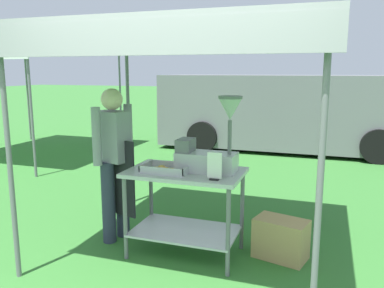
{
  "coord_description": "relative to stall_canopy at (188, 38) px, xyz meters",
  "views": [
    {
      "loc": [
        1.04,
        -2.1,
        1.78
      ],
      "look_at": [
        -0.22,
        1.53,
        1.07
      ],
      "focal_mm": 36.92,
      "sensor_mm": 36.0,
      "label": 1
    }
  ],
  "objects": [
    {
      "name": "donut_fryer",
      "position": [
        0.23,
        -0.05,
        -1.01
      ],
      "size": [
        0.61,
        0.28,
        0.72
      ],
      "color": "#B7B7BC",
      "rests_on": "donut_cart"
    },
    {
      "name": "neighbour_tent",
      "position": [
        -4.76,
        3.22,
        0.1
      ],
      "size": [
        2.91,
        3.19,
        2.25
      ],
      "color": "slate",
      "rests_on": "ground"
    },
    {
      "name": "ground_plane",
      "position": [
        0.22,
        4.57,
        -2.08
      ],
      "size": [
        70.0,
        70.0,
        0.0
      ],
      "primitive_type": "plane",
      "color": "#33702D"
    },
    {
      "name": "menu_sign",
      "position": [
        0.35,
        -0.32,
        -1.13
      ],
      "size": [
        0.13,
        0.05,
        0.24
      ],
      "color": "black",
      "rests_on": "donut_cart"
    },
    {
      "name": "van_grey",
      "position": [
        0.44,
        5.7,
        -1.2
      ],
      "size": [
        5.77,
        2.11,
        1.69
      ],
      "color": "slate",
      "rests_on": "ground"
    },
    {
      "name": "donut_tray",
      "position": [
        -0.16,
        -0.2,
        -1.21
      ],
      "size": [
        0.44,
        0.29,
        0.07
      ],
      "color": "#B7B7BC",
      "rests_on": "donut_cart"
    },
    {
      "name": "supply_crate",
      "position": [
        0.9,
        0.11,
        -1.89
      ],
      "size": [
        0.55,
        0.41,
        0.39
      ],
      "color": "tan",
      "rests_on": "ground"
    },
    {
      "name": "stall_canopy",
      "position": [
        0.0,
        0.0,
        0.0
      ],
      "size": [
        2.67,
        2.3,
        2.16
      ],
      "color": "slate",
      "rests_on": "ground"
    },
    {
      "name": "vendor",
      "position": [
        -0.82,
        -0.01,
        -1.18
      ],
      "size": [
        0.47,
        0.53,
        1.61
      ],
      "color": "#2D3347",
      "rests_on": "ground"
    },
    {
      "name": "donut_cart",
      "position": [
        0.0,
        -0.1,
        -1.47
      ],
      "size": [
        1.1,
        0.68,
        0.85
      ],
      "color": "#B7B7BC",
      "rests_on": "ground"
    }
  ]
}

